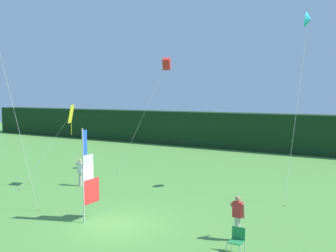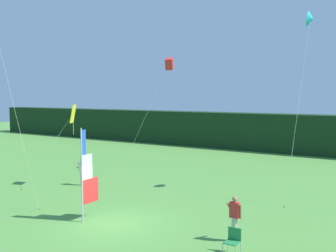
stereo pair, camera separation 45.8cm
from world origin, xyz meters
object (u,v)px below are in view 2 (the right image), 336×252
Objects in this scene: kite_yellow_diamond_2 at (72,116)px; kite_red_box_3 at (169,64)px; banner_flag at (87,176)px; kite_cyan_delta_0 at (310,19)px; folding_chair at (233,239)px; person_mid_field at (82,171)px; person_near_banner at (235,217)px.

kite_red_box_3 reaches higher than kite_yellow_diamond_2.
kite_yellow_diamond_2 is (-5.21, 4.17, 2.29)m from banner_flag.
kite_cyan_delta_0 reaches higher than kite_red_box_3.
banner_flag is at bearing -76.07° from kite_red_box_3.
kite_cyan_delta_0 is at bearing 54.59° from banner_flag.
folding_chair is at bearing -18.88° from kite_yellow_diamond_2.
banner_flag reaches higher than folding_chair.
kite_red_box_3 is at bearing 71.93° from person_mid_field.
person_mid_field is 1.85× the size of folding_chair.
person_near_banner is 15.19m from kite_red_box_3.
person_near_banner is at bearing 10.15° from banner_flag.
kite_yellow_diamond_2 reaches higher than person_mid_field.
kite_cyan_delta_0 is at bearing 25.09° from kite_yellow_diamond_2.
folding_chair is at bearing -69.81° from person_near_banner.
banner_flag is 6.59m from person_near_banner.
folding_chair is (11.72, -4.58, -0.37)m from person_mid_field.
kite_red_box_3 reaches higher than banner_flag.
kite_yellow_diamond_2 is at bearing -109.09° from kite_red_box_3.
person_near_banner is at bearing -94.13° from kite_cyan_delta_0.
person_near_banner is (6.40, 1.15, -1.04)m from banner_flag.
kite_red_box_3 is at bearing 132.43° from person_near_banner.
banner_flag is 4.59× the size of folding_chair.
person_mid_field is at bearing -108.07° from kite_red_box_3.
banner_flag is 6.96m from folding_chair.
person_mid_field is at bearing 162.84° from person_near_banner.
banner_flag reaches higher than person_mid_field.
kite_cyan_delta_0 is (7.04, 9.90, 7.60)m from banner_flag.
kite_red_box_3 is (2.14, 6.55, 6.79)m from person_mid_field.
person_near_banner is 1.04× the size of person_mid_field.
kite_red_box_3 reaches higher than folding_chair.
kite_yellow_diamond_2 is at bearing 141.34° from banner_flag.
kite_cyan_delta_0 reaches higher than person_near_banner.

